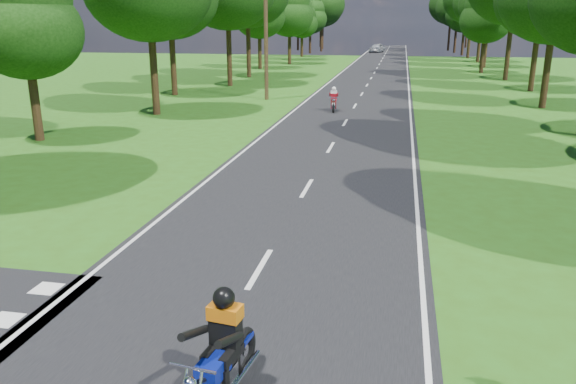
# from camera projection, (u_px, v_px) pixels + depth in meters

# --- Properties ---
(ground) EXTENTS (160.00, 160.00, 0.00)m
(ground) POSITION_uv_depth(u_px,v_px,m) (232.00, 317.00, 9.80)
(ground) COLOR #2A5413
(ground) RESTS_ON ground
(main_road) EXTENTS (7.00, 140.00, 0.02)m
(main_road) POSITION_uv_depth(u_px,v_px,m) (374.00, 73.00, 56.72)
(main_road) COLOR black
(main_road) RESTS_ON ground
(road_markings) EXTENTS (7.40, 140.00, 0.01)m
(road_markings) POSITION_uv_depth(u_px,v_px,m) (372.00, 74.00, 54.98)
(road_markings) COLOR silver
(road_markings) RESTS_ON main_road
(telegraph_pole) EXTENTS (1.20, 0.26, 8.00)m
(telegraph_pole) POSITION_uv_depth(u_px,v_px,m) (266.00, 36.00, 36.01)
(telegraph_pole) COLOR #382616
(telegraph_pole) RESTS_ON ground
(rider_near_blue) EXTENTS (0.92, 2.03, 1.63)m
(rider_near_blue) POSITION_uv_depth(u_px,v_px,m) (218.00, 351.00, 7.28)
(rider_near_blue) COLOR #0E1E9A
(rider_near_blue) RESTS_ON main_road
(rider_far_red) EXTENTS (0.71, 1.70, 1.38)m
(rider_far_red) POSITION_uv_depth(u_px,v_px,m) (334.00, 99.00, 32.06)
(rider_far_red) COLOR #9B150B
(rider_far_red) RESTS_ON main_road
(distant_car) EXTENTS (2.91, 4.67, 1.48)m
(distant_car) POSITION_uv_depth(u_px,v_px,m) (377.00, 48.00, 93.87)
(distant_car) COLOR silver
(distant_car) RESTS_ON main_road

